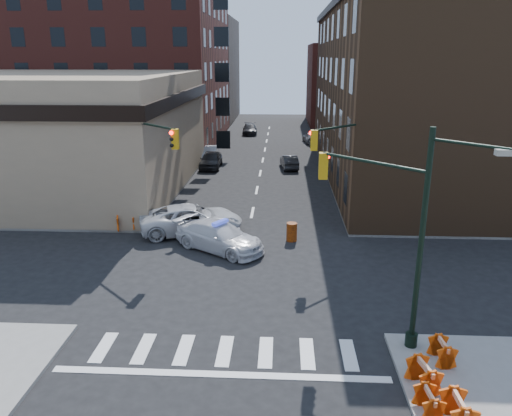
# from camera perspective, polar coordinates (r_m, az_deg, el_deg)

# --- Properties ---
(ground) EXTENTS (140.00, 140.00, 0.00)m
(ground) POSITION_cam_1_polar(r_m,az_deg,el_deg) (24.91, -1.82, -7.48)
(ground) COLOR black
(ground) RESTS_ON ground
(sidewalk_nw) EXTENTS (34.00, 54.50, 0.15)m
(sidewalk_nw) POSITION_cam_1_polar(r_m,az_deg,el_deg) (61.57, -21.08, 6.31)
(sidewalk_nw) COLOR gray
(sidewalk_nw) RESTS_ON ground
(sidewalk_ne) EXTENTS (34.00, 54.50, 0.15)m
(sidewalk_ne) POSITION_cam_1_polar(r_m,az_deg,el_deg) (60.07, 23.60, 5.78)
(sidewalk_ne) COLOR gray
(sidewalk_ne) RESTS_ON ground
(bank_building) EXTENTS (22.00, 22.00, 9.00)m
(bank_building) POSITION_cam_1_polar(r_m,az_deg,el_deg) (43.83, -22.89, 8.07)
(bank_building) COLOR #947D61
(bank_building) RESTS_ON ground
(apartment_block) EXTENTS (25.00, 25.00, 24.00)m
(apartment_block) POSITION_cam_1_polar(r_m,az_deg,el_deg) (65.87, -15.86, 17.88)
(apartment_block) COLOR #59231C
(apartment_block) RESTS_ON ground
(commercial_row_ne) EXTENTS (14.00, 34.00, 14.00)m
(commercial_row_ne) POSITION_cam_1_polar(r_m,az_deg,el_deg) (46.52, 17.13, 12.20)
(commercial_row_ne) COLOR #4A311D
(commercial_row_ne) RESTS_ON ground
(filler_nw) EXTENTS (20.00, 18.00, 16.00)m
(filler_nw) POSITION_cam_1_polar(r_m,az_deg,el_deg) (86.50, -9.29, 15.28)
(filler_nw) COLOR brown
(filler_nw) RESTS_ON ground
(filler_ne) EXTENTS (16.00, 16.00, 12.00)m
(filler_ne) POSITION_cam_1_polar(r_m,az_deg,el_deg) (81.58, 11.85, 13.64)
(filler_ne) COLOR #59231C
(filler_ne) RESTS_ON ground
(signal_pole_se) EXTENTS (5.40, 5.27, 8.00)m
(signal_pole_se) POSITION_cam_1_polar(r_m,az_deg,el_deg) (18.44, 15.59, -1.68)
(signal_pole_se) COLOR black
(signal_pole_se) RESTS_ON sidewalk_se
(signal_pole_nw) EXTENTS (3.58, 3.67, 8.00)m
(signal_pole_nw) POSITION_cam_1_polar(r_m,az_deg,el_deg) (29.61, -12.42, 4.95)
(signal_pole_nw) COLOR black
(signal_pole_nw) RESTS_ON sidewalk_nw
(signal_pole_ne) EXTENTS (3.67, 3.58, 8.00)m
(signal_pole_ne) POSITION_cam_1_polar(r_m,az_deg,el_deg) (28.82, 10.69, 4.74)
(signal_pole_ne) COLOR black
(signal_pole_ne) RESTS_ON sidewalk_ne
(tree_ne_near) EXTENTS (3.00, 3.00, 4.85)m
(tree_ne_near) POSITION_cam_1_polar(r_m,az_deg,el_deg) (49.37, 9.54, 8.83)
(tree_ne_near) COLOR black
(tree_ne_near) RESTS_ON sidewalk_ne
(tree_ne_far) EXTENTS (3.00, 3.00, 4.85)m
(tree_ne_far) POSITION_cam_1_polar(r_m,az_deg,el_deg) (57.26, 8.68, 9.98)
(tree_ne_far) COLOR black
(tree_ne_far) RESTS_ON sidewalk_ne
(police_car) EXTENTS (5.69, 4.77, 1.56)m
(police_car) POSITION_cam_1_polar(r_m,az_deg,el_deg) (27.58, -4.21, -3.28)
(police_car) COLOR silver
(police_car) RESTS_ON ground
(pickup) EXTENTS (6.69, 4.41, 1.71)m
(pickup) POSITION_cam_1_polar(r_m,az_deg,el_deg) (30.41, -7.39, -1.27)
(pickup) COLOR silver
(pickup) RESTS_ON ground
(parked_car_wnear) EXTENTS (1.89, 4.65, 1.58)m
(parked_car_wnear) POSITION_cam_1_polar(r_m,az_deg,el_deg) (48.07, -5.19, 5.52)
(parked_car_wnear) COLOR black
(parked_car_wnear) RESTS_ON ground
(parked_car_wfar) EXTENTS (1.60, 4.28, 1.40)m
(parked_car_wfar) POSITION_cam_1_polar(r_m,az_deg,el_deg) (51.92, -5.33, 6.27)
(parked_car_wfar) COLOR #97989F
(parked_car_wfar) RESTS_ON ground
(parked_car_wdeep) EXTENTS (2.18, 4.83, 1.37)m
(parked_car_wdeep) POSITION_cam_1_polar(r_m,az_deg,el_deg) (69.01, -0.72, 9.00)
(parked_car_wdeep) COLOR black
(parked_car_wdeep) RESTS_ON ground
(parked_car_enear) EXTENTS (1.85, 4.06, 1.29)m
(parked_car_enear) POSITION_cam_1_polar(r_m,az_deg,el_deg) (47.75, 3.82, 5.29)
(parked_car_enear) COLOR black
(parked_car_enear) RESTS_ON ground
(parked_car_efar) EXTENTS (2.12, 4.20, 1.37)m
(parked_car_efar) POSITION_cam_1_polar(r_m,az_deg,el_deg) (62.36, 6.30, 8.03)
(parked_car_efar) COLOR gray
(parked_car_efar) RESTS_ON ground
(pedestrian_a) EXTENTS (0.79, 0.72, 1.80)m
(pedestrian_a) POSITION_cam_1_polar(r_m,az_deg,el_deg) (33.94, -16.97, 0.40)
(pedestrian_a) COLOR black
(pedestrian_a) RESTS_ON sidewalk_nw
(pedestrian_b) EXTENTS (0.95, 0.82, 1.67)m
(pedestrian_b) POSITION_cam_1_polar(r_m,az_deg,el_deg) (33.03, -21.58, -0.63)
(pedestrian_b) COLOR black
(pedestrian_b) RESTS_ON sidewalk_nw
(pedestrian_c) EXTENTS (1.03, 0.70, 1.62)m
(pedestrian_c) POSITION_cam_1_polar(r_m,az_deg,el_deg) (35.42, -22.12, 0.40)
(pedestrian_c) COLOR black
(pedestrian_c) RESTS_ON sidewalk_nw
(barrel_road) EXTENTS (0.75, 0.75, 1.08)m
(barrel_road) POSITION_cam_1_polar(r_m,az_deg,el_deg) (28.99, 4.10, -2.74)
(barrel_road) COLOR #D64F0A
(barrel_road) RESTS_ON ground
(barrel_bank) EXTENTS (0.79, 0.79, 1.06)m
(barrel_bank) POSITION_cam_1_polar(r_m,az_deg,el_deg) (30.52, -9.28, -1.93)
(barrel_bank) COLOR #C33509
(barrel_bank) RESTS_ON ground
(barricade_se_a) EXTENTS (0.63, 1.13, 0.82)m
(barricade_se_a) POSITION_cam_1_polar(r_m,az_deg,el_deg) (18.99, 20.49, -15.13)
(barricade_se_a) COLOR #C86409
(barricade_se_a) RESTS_ON sidewalk_se
(barricade_se_b) EXTENTS (0.86, 1.32, 0.91)m
(barricade_se_b) POSITION_cam_1_polar(r_m,az_deg,el_deg) (17.50, 18.60, -17.73)
(barricade_se_b) COLOR #D05809
(barricade_se_b) RESTS_ON sidewalk_se
(barricade_se_c) EXTENTS (0.66, 1.26, 0.94)m
(barricade_se_c) POSITION_cam_1_polar(r_m,az_deg,el_deg) (16.38, 22.07, -20.78)
(barricade_se_c) COLOR #F24E0B
(barricade_se_c) RESTS_ON sidewalk_se
(barricade_se_d) EXTENTS (0.60, 1.10, 0.80)m
(barricade_se_d) POSITION_cam_1_polar(r_m,az_deg,el_deg) (16.54, 19.12, -20.32)
(barricade_se_d) COLOR #E6400A
(barricade_se_d) RESTS_ON sidewalk_se
(barricade_nw_a) EXTENTS (1.35, 0.88, 0.93)m
(barricade_nw_a) POSITION_cam_1_polar(r_m,az_deg,el_deg) (31.35, -14.64, -1.59)
(barricade_nw_a) COLOR #CA5509
(barricade_nw_a) RESTS_ON sidewalk_nw
(barricade_nw_b) EXTENTS (1.28, 0.78, 0.90)m
(barricade_nw_b) POSITION_cam_1_polar(r_m,az_deg,el_deg) (33.84, -18.69, -0.60)
(barricade_nw_b) COLOR red
(barricade_nw_b) RESTS_ON sidewalk_nw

